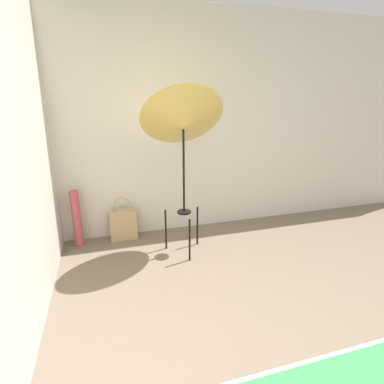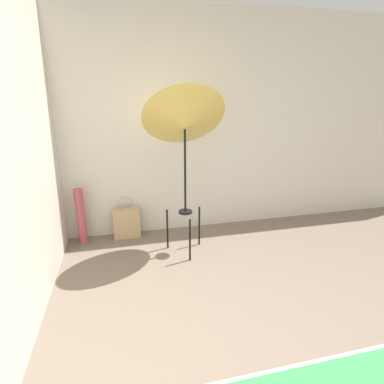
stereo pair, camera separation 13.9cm
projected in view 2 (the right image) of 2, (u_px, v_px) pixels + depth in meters
wall_back at (184, 125)px, 3.53m from camera, size 8.00×0.05×2.60m
photo_umbrella at (185, 123)px, 2.89m from camera, size 0.83×0.68×1.74m
tote_bag at (127, 223)px, 3.57m from camera, size 0.31×0.13×0.52m
paper_roll at (81, 216)px, 3.40m from camera, size 0.10×0.10×0.65m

